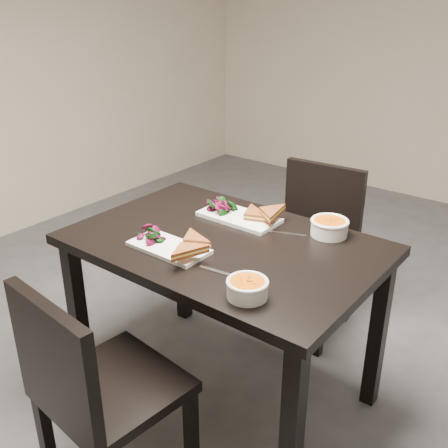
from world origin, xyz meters
name	(u,v)px	position (x,y,z in m)	size (l,w,h in m)	color
ground	(317,360)	(0.00, 0.00, 0.00)	(5.00, 5.00, 0.00)	#47474C
table	(224,262)	(-0.23, -0.44, 0.65)	(1.20, 0.80, 0.75)	black
chair_near	(92,387)	(-0.24, -1.12, 0.48)	(0.46, 0.46, 0.85)	black
chair_far	(312,238)	(-0.22, 0.28, 0.48)	(0.45, 0.45, 0.85)	black
plate_near	(169,248)	(-0.34, -0.64, 0.76)	(0.31, 0.16, 0.02)	white
sandwich_near	(184,243)	(-0.28, -0.62, 0.79)	(0.16, 0.12, 0.05)	#A05021
salad_near	(150,234)	(-0.44, -0.64, 0.79)	(0.10, 0.09, 0.04)	black
soup_bowl_near	(247,287)	(0.09, -0.73, 0.78)	(0.14, 0.14, 0.06)	white
cutlery_near	(222,273)	(-0.07, -0.66, 0.75)	(0.18, 0.02, 0.00)	silver
plate_far	(239,217)	(-0.31, -0.24, 0.76)	(0.34, 0.17, 0.02)	white
sandwich_far	(250,214)	(-0.24, -0.26, 0.80)	(0.17, 0.13, 0.06)	#A05021
salad_far	(221,205)	(-0.41, -0.24, 0.79)	(0.11, 0.10, 0.05)	black
soup_bowl_far	(329,226)	(0.07, -0.15, 0.79)	(0.15, 0.15, 0.07)	white
cutlery_far	(284,233)	(-0.08, -0.25, 0.75)	(0.18, 0.02, 0.00)	silver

